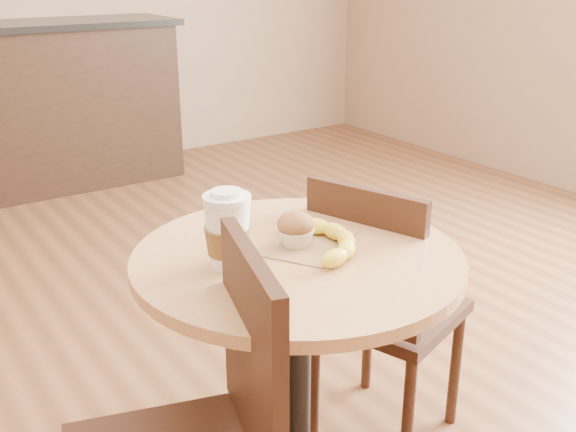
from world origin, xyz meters
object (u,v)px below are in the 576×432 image
object	(u,v)px
chair_right	(380,305)
coffee_cup	(228,233)
cafe_table	(297,325)
banana	(323,238)
muffin	(295,229)

from	to	relation	value
chair_right	coffee_cup	distance (m)	0.64
cafe_table	chair_right	world-z (taller)	chair_right
cafe_table	coffee_cup	bearing A→B (deg)	169.98
chair_right	coffee_cup	size ratio (longest dim) A/B	4.76
cafe_table	banana	distance (m)	0.23
coffee_cup	banana	bearing A→B (deg)	14.67
chair_right	banana	distance (m)	0.43
coffee_cup	muffin	bearing A→B (deg)	24.52
cafe_table	banana	size ratio (longest dim) A/B	2.66
cafe_table	chair_right	distance (m)	0.38
muffin	banana	bearing A→B (deg)	-36.79
cafe_table	banana	world-z (taller)	banana
cafe_table	chair_right	size ratio (longest dim) A/B	0.92
coffee_cup	muffin	world-z (taller)	coffee_cup
chair_right	coffee_cup	world-z (taller)	coffee_cup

